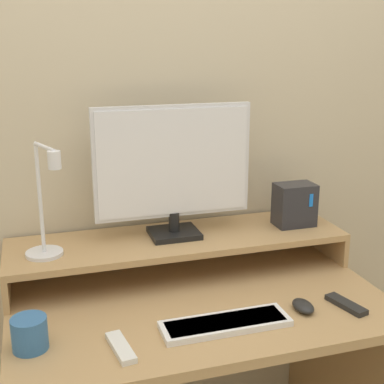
% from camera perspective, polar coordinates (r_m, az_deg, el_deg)
% --- Properties ---
extents(wall_back, '(6.00, 0.05, 2.50)m').
position_cam_1_polar(wall_back, '(1.90, -3.14, 8.33)').
color(wall_back, beige).
rests_on(wall_back, ground_plane).
extents(desk, '(1.13, 0.73, 0.74)m').
position_cam_1_polar(desk, '(1.79, 0.50, -17.33)').
color(desk, tan).
rests_on(desk, ground_plane).
extents(monitor_shelf, '(1.13, 0.31, 0.12)m').
position_cam_1_polar(monitor_shelf, '(1.82, -1.45, -5.33)').
color(monitor_shelf, tan).
rests_on(monitor_shelf, desk).
extents(monitor, '(0.53, 0.14, 0.44)m').
position_cam_1_polar(monitor, '(1.75, -2.01, 2.63)').
color(monitor, black).
rests_on(monitor, monitor_shelf).
extents(desk_lamp, '(0.12, 0.20, 0.36)m').
position_cam_1_polar(desk_lamp, '(1.65, -15.34, -2.68)').
color(desk_lamp, silver).
rests_on(desk_lamp, monitor_shelf).
extents(router_dock, '(0.14, 0.10, 0.15)m').
position_cam_1_polar(router_dock, '(1.93, 10.88, -1.33)').
color(router_dock, '#28282D').
rests_on(router_dock, monitor_shelf).
extents(keyboard, '(0.36, 0.11, 0.02)m').
position_cam_1_polar(keyboard, '(1.52, 3.58, -13.81)').
color(keyboard, white).
rests_on(keyboard, desk).
extents(mouse, '(0.05, 0.09, 0.03)m').
position_cam_1_polar(mouse, '(1.63, 11.76, -11.82)').
color(mouse, black).
rests_on(mouse, desk).
extents(remote_control, '(0.06, 0.15, 0.02)m').
position_cam_1_polar(remote_control, '(1.43, -7.61, -16.11)').
color(remote_control, white).
rests_on(remote_control, desk).
extents(remote_secondary, '(0.07, 0.14, 0.02)m').
position_cam_1_polar(remote_secondary, '(1.68, 16.11, -11.46)').
color(remote_secondary, black).
rests_on(remote_secondary, desk).
extents(mug, '(0.09, 0.09, 0.09)m').
position_cam_1_polar(mug, '(1.47, -16.94, -14.25)').
color(mug, '#33669E').
rests_on(mug, desk).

